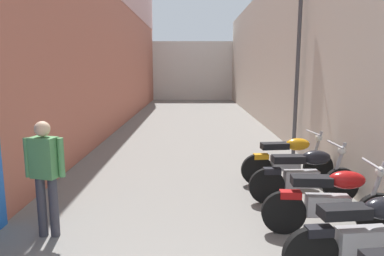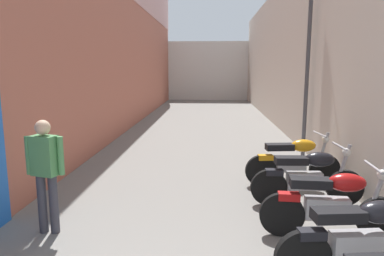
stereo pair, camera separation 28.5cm
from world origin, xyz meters
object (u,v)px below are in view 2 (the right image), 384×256
(motorcycle_fourth, at_px, (308,176))
(motorcycle_fifth, at_px, (294,160))
(motorcycle_second, at_px, (364,238))
(pedestrian_mid_alley, at_px, (45,168))
(street_lamp, at_px, (304,57))
(motorcycle_third, at_px, (332,202))

(motorcycle_fourth, xyz_separation_m, motorcycle_fifth, (-0.00, 1.02, 0.00))
(motorcycle_second, height_order, motorcycle_fifth, same)
(pedestrian_mid_alley, bearing_deg, street_lamp, 45.58)
(motorcycle_third, bearing_deg, motorcycle_second, -90.00)
(motorcycle_fourth, distance_m, pedestrian_mid_alley, 4.01)
(motorcycle_fourth, xyz_separation_m, street_lamp, (0.69, 3.41, 2.00))
(motorcycle_fourth, distance_m, motorcycle_fifth, 1.02)
(pedestrian_mid_alley, bearing_deg, motorcycle_third, 0.43)
(motorcycle_fourth, relative_size, pedestrian_mid_alley, 1.18)
(motorcycle_second, relative_size, motorcycle_third, 1.00)
(motorcycle_fourth, height_order, motorcycle_fifth, same)
(motorcycle_fifth, bearing_deg, pedestrian_mid_alley, -149.95)
(pedestrian_mid_alley, height_order, street_lamp, street_lamp)
(motorcycle_third, bearing_deg, motorcycle_fourth, 90.00)
(motorcycle_second, distance_m, pedestrian_mid_alley, 3.95)
(motorcycle_second, height_order, motorcycle_fourth, same)
(motorcycle_third, distance_m, street_lamp, 5.03)
(motorcycle_fifth, relative_size, street_lamp, 0.44)
(pedestrian_mid_alley, bearing_deg, motorcycle_second, -14.05)
(motorcycle_fourth, distance_m, street_lamp, 4.01)
(motorcycle_third, relative_size, street_lamp, 0.44)
(motorcycle_fifth, bearing_deg, motorcycle_second, -90.00)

